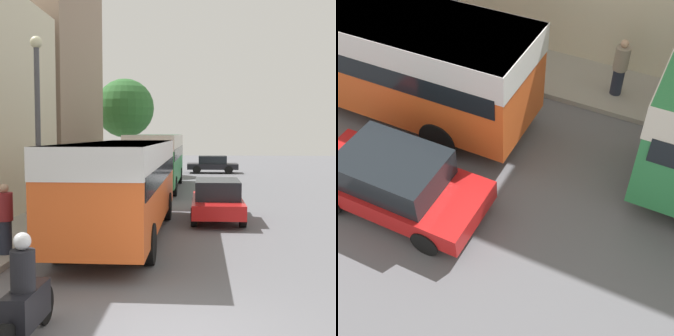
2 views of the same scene
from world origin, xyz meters
The scene contains 10 objects.
building_far_terrace centered at (-9.46, 19.91, 6.08)m, with size 6.52×9.62×12.17m.
bus_lead centered at (-1.84, 7.04, 1.88)m, with size 2.50×9.50×2.88m.
bus_following centered at (-1.98, 19.41, 2.00)m, with size 2.53×9.64×3.08m.
motorcycle_behind_lead centered at (-2.06, -0.35, 0.68)m, with size 0.38×2.24×1.73m.
car_crossing centered at (1.39, 30.41, 0.73)m, with size 3.99×1.94×1.38m.
car_far_curb centered at (1.09, 10.02, 0.77)m, with size 1.86×4.01×1.48m.
pedestrian_near_curb centered at (-4.90, 13.24, 1.01)m, with size 0.40×0.40×1.69m.
pedestrian_walking_away centered at (-4.36, 4.27, 1.05)m, with size 0.41×0.41×1.76m.
street_tree centered at (-5.21, 27.91, 5.02)m, with size 4.37×4.37×7.07m.
lamp_post centered at (-4.35, 6.74, 3.64)m, with size 0.36×0.36×5.86m.
Camera 1 is at (0.52, -6.90, 3.15)m, focal length 50.00 mm.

